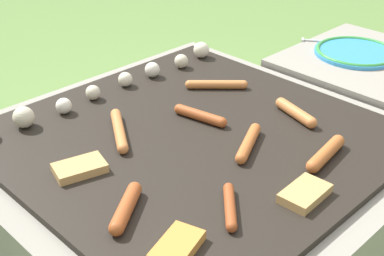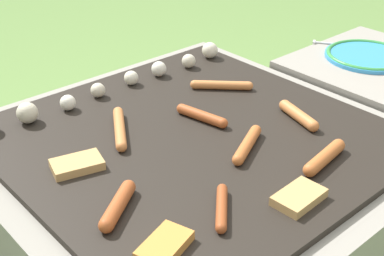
{
  "view_description": "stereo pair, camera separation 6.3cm",
  "coord_description": "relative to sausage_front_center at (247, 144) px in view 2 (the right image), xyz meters",
  "views": [
    {
      "loc": [
        -0.8,
        -0.8,
        1.1
      ],
      "look_at": [
        0.0,
        0.0,
        0.45
      ],
      "focal_mm": 50.0,
      "sensor_mm": 36.0,
      "label": 1
    },
    {
      "loc": [
        -0.75,
        -0.85,
        1.1
      ],
      "look_at": [
        0.0,
        0.0,
        0.45
      ],
      "focal_mm": 50.0,
      "sensor_mm": 36.0,
      "label": 2
    }
  ],
  "objects": [
    {
      "name": "sausage_back_right",
      "position": [
        0.09,
        -0.16,
        0.0
      ],
      "size": [
        0.16,
        0.05,
        0.03
      ],
      "color": "#B7602D",
      "rests_on": "grill"
    },
    {
      "name": "bread_slice_center",
      "position": [
        -0.34,
        0.2,
        -0.0
      ],
      "size": [
        0.12,
        0.1,
        0.02
      ],
      "color": "tan",
      "rests_on": "grill"
    },
    {
      "name": "sausage_mid_right",
      "position": [
        -0.21,
        -0.13,
        -0.0
      ],
      "size": [
        0.11,
        0.11,
        0.02
      ],
      "color": "#93421E",
      "rests_on": "grill"
    },
    {
      "name": "fork_utensil",
      "position": [
        0.73,
        0.26,
        -0.01
      ],
      "size": [
        0.11,
        0.16,
        0.01
      ],
      "color": "silver",
      "rests_on": "side_ledge"
    },
    {
      "name": "bread_slice_right",
      "position": [
        -0.36,
        -0.14,
        -0.0
      ],
      "size": [
        0.12,
        0.09,
        0.02
      ],
      "color": "#D18438",
      "rests_on": "grill"
    },
    {
      "name": "sausage_front_left",
      "position": [
        0.18,
        0.27,
        -0.0
      ],
      "size": [
        0.14,
        0.14,
        0.03
      ],
      "color": "#C6753D",
      "rests_on": "grill"
    },
    {
      "name": "grill",
      "position": [
        -0.05,
        0.14,
        -0.23
      ],
      "size": [
        0.98,
        0.98,
        0.43
      ],
      "color": "gray",
      "rests_on": "ground_plane"
    },
    {
      "name": "sausage_back_center",
      "position": [
        -0.36,
        0.01,
        0.0
      ],
      "size": [
        0.13,
        0.1,
        0.03
      ],
      "color": "#A34C23",
      "rests_on": "grill"
    },
    {
      "name": "sausage_mid_left",
      "position": [
        -0.18,
        0.26,
        -0.0
      ],
      "size": [
        0.12,
        0.17,
        0.03
      ],
      "color": "#C6753D",
      "rests_on": "grill"
    },
    {
      "name": "bread_slice_left",
      "position": [
        -0.07,
        -0.21,
        -0.0
      ],
      "size": [
        0.11,
        0.07,
        0.02
      ],
      "color": "tan",
      "rests_on": "grill"
    },
    {
      "name": "mushroom_row",
      "position": [
        -0.08,
        0.47,
        0.01
      ],
      "size": [
        0.8,
        0.07,
        0.05
      ],
      "color": "beige",
      "rests_on": "grill"
    },
    {
      "name": "sausage_front_right",
      "position": [
        0.02,
        0.18,
        -0.0
      ],
      "size": [
        0.05,
        0.15,
        0.03
      ],
      "color": "#A34C23",
      "rests_on": "grill"
    },
    {
      "name": "side_ledge",
      "position": [
        0.71,
        0.1,
        -0.23
      ],
      "size": [
        0.52,
        0.45,
        0.43
      ],
      "color": "gray",
      "rests_on": "ground_plane"
    },
    {
      "name": "plate_colorful",
      "position": [
        0.71,
        0.13,
        -0.0
      ],
      "size": [
        0.27,
        0.27,
        0.02
      ],
      "color": "#338CCC",
      "rests_on": "side_ledge"
    },
    {
      "name": "sausage_back_left",
      "position": [
        0.2,
        0.01,
        0.0
      ],
      "size": [
        0.06,
        0.15,
        0.03
      ],
      "color": "#C6753D",
      "rests_on": "grill"
    },
    {
      "name": "sausage_front_center",
      "position": [
        0.0,
        0.0,
        0.0
      ],
      "size": [
        0.15,
        0.09,
        0.03
      ],
      "color": "#B7602D",
      "rests_on": "grill"
    }
  ]
}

